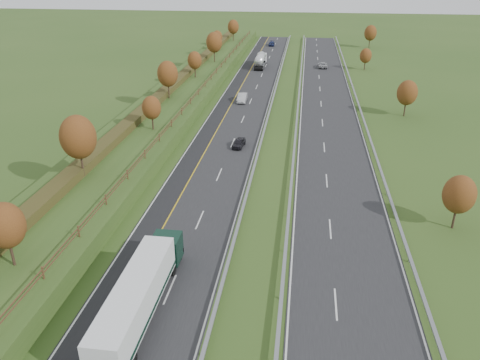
# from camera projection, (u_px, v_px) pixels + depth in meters

# --- Properties ---
(ground) EXTENTS (400.00, 400.00, 0.00)m
(ground) POSITION_uv_depth(u_px,v_px,m) (279.00, 128.00, 78.70)
(ground) COLOR #304D1B
(ground) RESTS_ON ground
(near_carriageway) EXTENTS (10.50, 200.00, 0.04)m
(near_carriageway) POSITION_uv_depth(u_px,v_px,m) (237.00, 117.00, 84.16)
(near_carriageway) COLOR black
(near_carriageway) RESTS_ON ground
(far_carriageway) EXTENTS (10.50, 200.00, 0.04)m
(far_carriageway) POSITION_uv_depth(u_px,v_px,m) (329.00, 121.00, 82.13)
(far_carriageway) COLOR black
(far_carriageway) RESTS_ON ground
(hard_shoulder) EXTENTS (3.00, 200.00, 0.04)m
(hard_shoulder) POSITION_uv_depth(u_px,v_px,m) (216.00, 117.00, 84.62)
(hard_shoulder) COLOR black
(hard_shoulder) RESTS_ON ground
(lane_markings) EXTENTS (26.75, 200.00, 0.01)m
(lane_markings) POSITION_uv_depth(u_px,v_px,m) (272.00, 119.00, 83.25)
(lane_markings) COLOR silver
(lane_markings) RESTS_ON near_carriageway
(embankment_left) EXTENTS (12.00, 200.00, 2.00)m
(embankment_left) POSITION_uv_depth(u_px,v_px,m) (166.00, 109.00, 85.34)
(embankment_left) COLOR #304D1B
(embankment_left) RESTS_ON ground
(hedge_left) EXTENTS (2.20, 180.00, 1.10)m
(hedge_left) POSITION_uv_depth(u_px,v_px,m) (155.00, 101.00, 84.93)
(hedge_left) COLOR #393B18
(hedge_left) RESTS_ON embankment_left
(fence_left) EXTENTS (0.12, 189.06, 1.20)m
(fence_left) POSITION_uv_depth(u_px,v_px,m) (189.00, 102.00, 83.68)
(fence_left) COLOR #422B19
(fence_left) RESTS_ON embankment_left
(median_barrier_near) EXTENTS (0.32, 200.00, 0.71)m
(median_barrier_near) POSITION_uv_depth(u_px,v_px,m) (268.00, 116.00, 83.21)
(median_barrier_near) COLOR gray
(median_barrier_near) RESTS_ON ground
(median_barrier_far) EXTENTS (0.32, 200.00, 0.71)m
(median_barrier_far) POSITION_uv_depth(u_px,v_px,m) (297.00, 117.00, 82.58)
(median_barrier_far) COLOR gray
(median_barrier_far) RESTS_ON ground
(outer_barrier_far) EXTENTS (0.32, 200.00, 0.71)m
(outer_barrier_far) POSITION_uv_depth(u_px,v_px,m) (364.00, 119.00, 81.17)
(outer_barrier_far) COLOR gray
(outer_barrier_far) RESTS_ON ground
(trees_left) EXTENTS (6.64, 164.30, 7.66)m
(trees_left) POSITION_uv_depth(u_px,v_px,m) (161.00, 85.00, 79.99)
(trees_left) COLOR #2D2116
(trees_left) RESTS_ON embankment_left
(trees_far) EXTENTS (8.45, 118.60, 7.12)m
(trees_far) POSITION_uv_depth(u_px,v_px,m) (386.00, 66.00, 104.91)
(trees_far) COLOR #2D2116
(trees_far) RESTS_ON ground
(box_lorry) EXTENTS (2.58, 16.28, 4.06)m
(box_lorry) POSITION_uv_depth(u_px,v_px,m) (141.00, 293.00, 36.02)
(box_lorry) COLOR black
(box_lorry) RESTS_ON near_carriageway
(road_tanker) EXTENTS (2.40, 11.22, 3.46)m
(road_tanker) POSITION_uv_depth(u_px,v_px,m) (260.00, 60.00, 123.85)
(road_tanker) COLOR silver
(road_tanker) RESTS_ON near_carriageway
(car_dark_near) EXTENTS (1.93, 3.89, 1.27)m
(car_dark_near) POSITION_uv_depth(u_px,v_px,m) (239.00, 143.00, 70.52)
(car_dark_near) COLOR black
(car_dark_near) RESTS_ON near_carriageway
(car_silver_mid) EXTENTS (1.85, 4.98, 1.63)m
(car_silver_mid) POSITION_uv_depth(u_px,v_px,m) (242.00, 98.00, 93.29)
(car_silver_mid) COLOR #ACADB1
(car_silver_mid) RESTS_ON near_carriageway
(car_small_far) EXTENTS (1.92, 4.71, 1.37)m
(car_small_far) POSITION_uv_depth(u_px,v_px,m) (272.00, 44.00, 155.38)
(car_small_far) COLOR #161F45
(car_small_far) RESTS_ON near_carriageway
(car_oncoming) EXTENTS (2.41, 5.11, 1.41)m
(car_oncoming) POSITION_uv_depth(u_px,v_px,m) (323.00, 65.00, 123.26)
(car_oncoming) COLOR #A6A7AB
(car_oncoming) RESTS_ON far_carriageway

